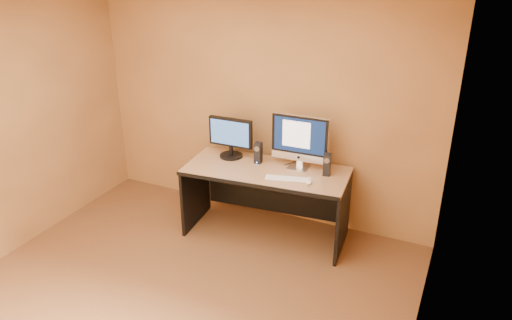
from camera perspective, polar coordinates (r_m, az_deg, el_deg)
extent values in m
plane|color=brown|center=(4.65, -9.98, -16.56)|extent=(4.00, 4.00, 0.00)
plane|color=white|center=(3.59, -13.02, 17.11)|extent=(4.00, 4.00, 0.00)
cube|color=silver|center=(5.00, 3.54, -2.17)|extent=(0.47, 0.24, 0.02)
ellipsoid|color=white|center=(4.94, 6.05, -2.46)|extent=(0.09, 0.12, 0.04)
cylinder|color=black|center=(5.34, 5.12, -0.50)|extent=(0.10, 0.22, 0.01)
cylinder|color=black|center=(5.37, 4.07, -0.34)|extent=(0.10, 0.17, 0.01)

